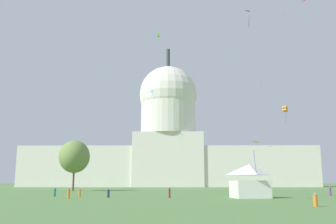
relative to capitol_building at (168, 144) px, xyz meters
name	(u,v)px	position (x,y,z in m)	size (l,w,h in m)	color
capitol_building	(168,144)	(0.00, 0.00, 0.00)	(140.86, 28.93, 69.93)	silver
event_tent	(250,181)	(15.23, -120.31, -18.03)	(6.61, 6.11, 5.58)	white
tree_west_far	(74,157)	(-26.33, -75.33, -11.03)	(9.51, 11.44, 14.52)	brown
person_maroon_back_left	(169,193)	(1.79, -120.26, -19.96)	(0.46, 0.46, 1.77)	maroon
person_teal_mid_left	(55,192)	(-19.09, -115.23, -20.04)	(0.50, 0.50, 1.65)	#1E757A
person_orange_back_right	(69,194)	(-14.48, -122.73, -19.99)	(0.49, 0.49, 1.74)	orange
person_orange_near_tent	(315,201)	(18.10, -141.59, -20.12)	(0.66, 0.66, 1.50)	orange
person_orange_edge_west	(80,193)	(-14.55, -115.18, -20.09)	(0.44, 0.44, 1.54)	orange
person_navy_lawn_far_left	(108,194)	(-8.63, -119.29, -20.10)	(0.57, 0.57, 1.53)	navy
person_purple_lawn_far_right	(330,192)	(32.46, -110.66, -20.00)	(0.64, 0.64, 1.75)	#703D93
kite_yellow_low	(252,146)	(14.57, -126.82, -12.77)	(1.70, 1.88, 4.44)	yellow
kite_black_high	(250,14)	(20.66, -101.10, 21.03)	(1.33, 1.28, 3.91)	black
kite_pink_high	(283,13)	(35.26, -79.82, 31.15)	(0.58, 0.76, 2.92)	pink
kite_turquoise_mid	(112,119)	(-22.06, -36.90, 6.56)	(1.16, 0.98, 0.10)	teal
kite_orange_mid	(285,109)	(31.52, -88.66, 0.34)	(1.49, 1.50, 4.20)	orange
kite_green_high	(143,99)	(-10.98, -21.97, 17.91)	(1.23, 1.64, 4.28)	green
kite_white_high	(260,84)	(39.40, -30.72, 22.19)	(1.39, 1.23, 2.95)	white
kite_red_high	(305,2)	(43.99, -74.42, 37.43)	(1.18, 1.83, 2.88)	red
kite_lime_high	(158,35)	(-1.52, -87.51, 21.40)	(0.74, 0.71, 2.21)	#8CD133
kite_blue_mid	(152,92)	(-4.41, -65.93, 10.56)	(0.92, 0.51, 2.42)	blue
kite_magenta_low	(269,147)	(37.96, -45.80, -5.67)	(1.47, 1.59, 0.09)	#D1339E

